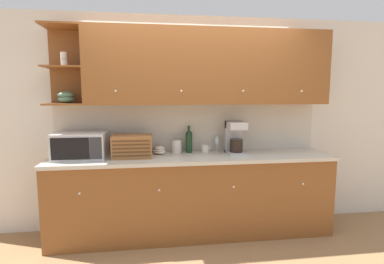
# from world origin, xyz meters

# --- Properties ---
(ground_plane) EXTENTS (24.00, 24.00, 0.00)m
(ground_plane) POSITION_xyz_m (0.00, 0.00, 0.00)
(ground_plane) COLOR #9E754C
(wall_back) EXTENTS (5.64, 0.06, 2.60)m
(wall_back) POSITION_xyz_m (0.00, 0.03, 1.30)
(wall_back) COLOR silver
(wall_back) RESTS_ON ground_plane
(counter_unit) EXTENTS (3.26, 0.63, 0.95)m
(counter_unit) POSITION_xyz_m (0.00, -0.30, 0.48)
(counter_unit) COLOR brown
(counter_unit) RESTS_ON ground_plane
(backsplash_panel) EXTENTS (3.24, 0.01, 0.59)m
(backsplash_panel) POSITION_xyz_m (0.00, -0.01, 1.25)
(backsplash_panel) COLOR beige
(backsplash_panel) RESTS_ON counter_unit
(upper_cabinets) EXTENTS (3.24, 0.39, 0.86)m
(upper_cabinets) POSITION_xyz_m (0.17, -0.19, 1.97)
(upper_cabinets) COLOR brown
(upper_cabinets) RESTS_ON backsplash_panel
(microwave) EXTENTS (0.55, 0.43, 0.29)m
(microwave) POSITION_xyz_m (-1.26, -0.26, 1.10)
(microwave) COLOR silver
(microwave) RESTS_ON counter_unit
(bread_box) EXTENTS (0.44, 0.27, 0.26)m
(bread_box) POSITION_xyz_m (-0.69, -0.30, 1.08)
(bread_box) COLOR #996033
(bread_box) RESTS_ON counter_unit
(bowl_stack_on_counter) EXTENTS (0.15, 0.15, 0.09)m
(bowl_stack_on_counter) POSITION_xyz_m (-0.38, -0.14, 1.00)
(bowl_stack_on_counter) COLOR silver
(bowl_stack_on_counter) RESTS_ON counter_unit
(storage_canister) EXTENTS (0.12, 0.12, 0.17)m
(storage_canister) POSITION_xyz_m (-0.18, -0.13, 1.04)
(storage_canister) COLOR silver
(storage_canister) RESTS_ON counter_unit
(wine_bottle) EXTENTS (0.08, 0.08, 0.33)m
(wine_bottle) POSITION_xyz_m (-0.02, -0.10, 1.10)
(wine_bottle) COLOR #19381E
(wine_bottle) RESTS_ON counter_unit
(mug) EXTENTS (0.11, 0.09, 0.10)m
(mug) POSITION_xyz_m (0.18, -0.13, 1.00)
(mug) COLOR silver
(mug) RESTS_ON counter_unit
(wine_glass) EXTENTS (0.07, 0.07, 0.19)m
(wine_glass) POSITION_xyz_m (0.33, -0.08, 1.08)
(wine_glass) COLOR silver
(wine_glass) RESTS_ON counter_unit
(coffee_maker) EXTENTS (0.21, 0.28, 0.39)m
(coffee_maker) POSITION_xyz_m (0.52, -0.24, 1.15)
(coffee_maker) COLOR #B7B7BC
(coffee_maker) RESTS_ON counter_unit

